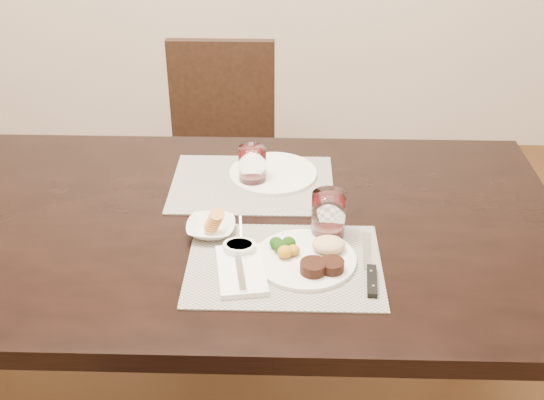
{
  "coord_description": "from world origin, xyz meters",
  "views": [
    {
      "loc": [
        0.27,
        -1.5,
        1.71
      ],
      "look_at": [
        0.23,
        -0.01,
        0.82
      ],
      "focal_mm": 45.0,
      "sensor_mm": 36.0,
      "label": 1
    }
  ],
  "objects_px": {
    "chair_far": "(221,146)",
    "dinner_plate": "(310,257)",
    "far_plate": "(273,173)",
    "steak_knife": "(371,273)",
    "cracker_bowl": "(211,228)",
    "wine_glass_near": "(328,217)"
  },
  "relations": [
    {
      "from": "chair_far",
      "to": "dinner_plate",
      "type": "xyz_separation_m",
      "value": [
        0.32,
        -1.12,
        0.26
      ]
    },
    {
      "from": "chair_far",
      "to": "cracker_bowl",
      "type": "distance_m",
      "value": 1.04
    },
    {
      "from": "dinner_plate",
      "to": "wine_glass_near",
      "type": "bearing_deg",
      "value": 62.87
    },
    {
      "from": "wine_glass_near",
      "to": "cracker_bowl",
      "type": "bearing_deg",
      "value": -179.37
    },
    {
      "from": "chair_far",
      "to": "cracker_bowl",
      "type": "relative_size",
      "value": 7.21
    },
    {
      "from": "dinner_plate",
      "to": "steak_knife",
      "type": "xyz_separation_m",
      "value": [
        0.14,
        -0.05,
        -0.01
      ]
    },
    {
      "from": "dinner_plate",
      "to": "wine_glass_near",
      "type": "distance_m",
      "value": 0.13
    },
    {
      "from": "far_plate",
      "to": "cracker_bowl",
      "type": "bearing_deg",
      "value": -115.54
    },
    {
      "from": "dinner_plate",
      "to": "cracker_bowl",
      "type": "relative_size",
      "value": 1.95
    },
    {
      "from": "far_plate",
      "to": "dinner_plate",
      "type": "bearing_deg",
      "value": -76.84
    },
    {
      "from": "steak_knife",
      "to": "far_plate",
      "type": "distance_m",
      "value": 0.53
    },
    {
      "from": "steak_knife",
      "to": "wine_glass_near",
      "type": "distance_m",
      "value": 0.2
    },
    {
      "from": "dinner_plate",
      "to": "cracker_bowl",
      "type": "distance_m",
      "value": 0.27
    },
    {
      "from": "dinner_plate",
      "to": "far_plate",
      "type": "distance_m",
      "value": 0.44
    },
    {
      "from": "cracker_bowl",
      "to": "chair_far",
      "type": "bearing_deg",
      "value": 94.4
    },
    {
      "from": "chair_far",
      "to": "dinner_plate",
      "type": "relative_size",
      "value": 3.69
    },
    {
      "from": "steak_knife",
      "to": "far_plate",
      "type": "relative_size",
      "value": 1.02
    },
    {
      "from": "dinner_plate",
      "to": "far_plate",
      "type": "xyz_separation_m",
      "value": [
        -0.1,
        0.42,
        -0.01
      ]
    },
    {
      "from": "chair_far",
      "to": "cracker_bowl",
      "type": "height_order",
      "value": "chair_far"
    },
    {
      "from": "steak_knife",
      "to": "far_plate",
      "type": "bearing_deg",
      "value": 121.15
    },
    {
      "from": "wine_glass_near",
      "to": "far_plate",
      "type": "relative_size",
      "value": 0.46
    },
    {
      "from": "chair_far",
      "to": "steak_knife",
      "type": "bearing_deg",
      "value": -68.29
    }
  ]
}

